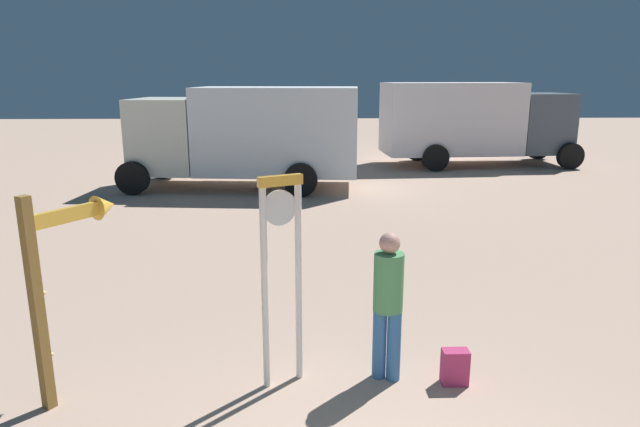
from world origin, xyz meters
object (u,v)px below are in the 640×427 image
object	(u,v)px
backpack	(455,367)
box_truck_far	(472,120)
person_near_clock	(388,299)
arrow_sign	(66,257)
standing_clock	(281,261)
box_truck_near	(250,132)

from	to	relation	value
backpack	box_truck_far	bearing A→B (deg)	73.08
person_near_clock	box_truck_far	distance (m)	15.38
arrow_sign	backpack	size ratio (longest dim) A/B	5.52
standing_clock	backpack	bearing A→B (deg)	-3.17
standing_clock	person_near_clock	world-z (taller)	standing_clock
arrow_sign	person_near_clock	size ratio (longest dim) A/B	1.31
arrow_sign	box_truck_near	xyz separation A→B (m)	(0.78, 10.70, 0.14)
box_truck_near	box_truck_far	world-z (taller)	box_truck_far
backpack	box_truck_near	distance (m)	11.21
standing_clock	backpack	world-z (taller)	standing_clock
arrow_sign	box_truck_far	world-z (taller)	box_truck_far
backpack	arrow_sign	bearing A→B (deg)	-179.74
person_near_clock	box_truck_far	xyz separation A→B (m)	(5.14, 14.48, 0.71)
box_truck_near	box_truck_far	distance (m)	8.47
box_truck_near	standing_clock	bearing A→B (deg)	-83.09
standing_clock	box_truck_near	size ratio (longest dim) A/B	0.33
arrow_sign	box_truck_near	world-z (taller)	box_truck_near
box_truck_near	box_truck_far	size ratio (longest dim) A/B	0.98
box_truck_near	arrow_sign	bearing A→B (deg)	-94.19
backpack	box_truck_far	size ratio (longest dim) A/B	0.06
box_truck_near	person_near_clock	bearing A→B (deg)	-77.35
standing_clock	arrow_sign	xyz separation A→B (m)	(-2.07, -0.12, 0.10)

